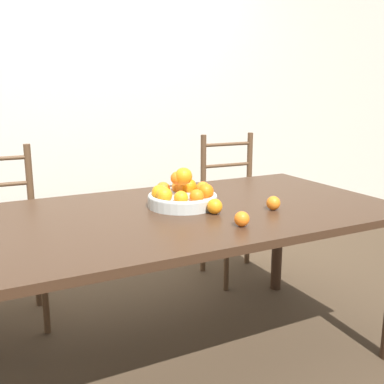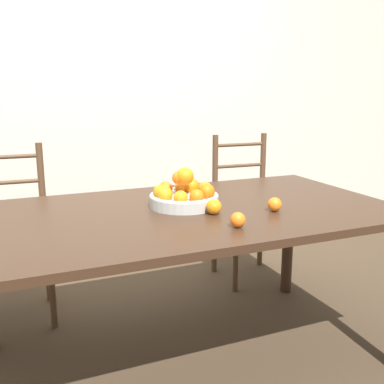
% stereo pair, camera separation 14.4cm
% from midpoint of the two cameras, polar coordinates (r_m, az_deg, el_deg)
% --- Properties ---
extents(ground_plane, '(12.00, 12.00, 0.00)m').
position_cam_midpoint_polar(ground_plane, '(2.40, -2.57, -20.35)').
color(ground_plane, '#423323').
extents(wall_back, '(8.00, 0.06, 2.60)m').
position_cam_midpoint_polar(wall_back, '(3.47, -13.64, 12.25)').
color(wall_back, beige).
rests_on(wall_back, ground_plane).
extents(dining_table, '(1.96, 1.07, 0.77)m').
position_cam_midpoint_polar(dining_table, '(2.11, -2.76, -4.39)').
color(dining_table, '#382316').
rests_on(dining_table, ground_plane).
extents(fruit_bowl, '(0.33, 0.33, 0.19)m').
position_cam_midpoint_polar(fruit_bowl, '(2.13, -3.16, -0.42)').
color(fruit_bowl, '#B2B7B2').
rests_on(fruit_bowl, dining_table).
extents(orange_loose_0, '(0.06, 0.06, 0.06)m').
position_cam_midpoint_polar(orange_loose_0, '(2.09, 8.36, -1.41)').
color(orange_loose_0, orange).
rests_on(orange_loose_0, dining_table).
extents(orange_loose_1, '(0.06, 0.06, 0.06)m').
position_cam_midpoint_polar(orange_loose_1, '(1.83, 4.11, -3.45)').
color(orange_loose_1, orange).
rests_on(orange_loose_1, dining_table).
extents(orange_loose_2, '(0.07, 0.07, 0.07)m').
position_cam_midpoint_polar(orange_loose_2, '(2.00, 0.85, -1.85)').
color(orange_loose_2, orange).
rests_on(orange_loose_2, dining_table).
extents(chair_left, '(0.43, 0.41, 1.01)m').
position_cam_midpoint_polar(chair_left, '(2.77, -24.51, -5.88)').
color(chair_left, '#513823').
rests_on(chair_left, ground_plane).
extents(chair_right, '(0.44, 0.42, 1.01)m').
position_cam_midpoint_polar(chair_right, '(3.20, 4.27, -2.27)').
color(chair_right, '#513823').
rests_on(chair_right, ground_plane).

